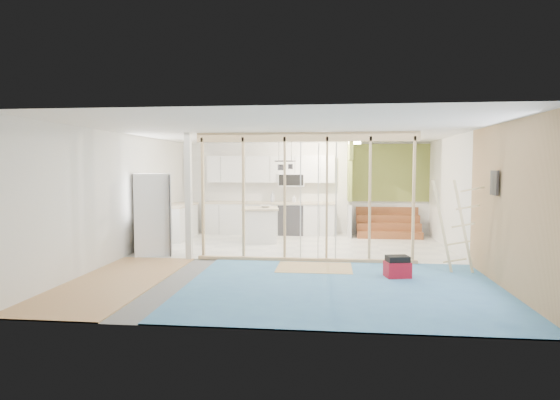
# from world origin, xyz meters

# --- Properties ---
(room) EXTENTS (7.01, 8.01, 2.61)m
(room) POSITION_xyz_m (0.00, 0.00, 1.30)
(room) COLOR slate
(room) RESTS_ON ground
(floor_overlays) EXTENTS (7.00, 8.00, 0.03)m
(floor_overlays) POSITION_xyz_m (0.07, 0.06, 0.01)
(floor_overlays) COLOR silver
(floor_overlays) RESTS_ON room
(stud_frame) EXTENTS (4.66, 0.14, 2.60)m
(stud_frame) POSITION_xyz_m (-0.22, -0.00, 1.58)
(stud_frame) COLOR tan
(stud_frame) RESTS_ON room
(base_cabinets) EXTENTS (4.45, 2.24, 0.93)m
(base_cabinets) POSITION_xyz_m (-1.61, 3.36, 0.47)
(base_cabinets) COLOR silver
(base_cabinets) RESTS_ON room
(upper_cabinets) EXTENTS (3.60, 0.41, 0.85)m
(upper_cabinets) POSITION_xyz_m (-0.84, 3.82, 1.82)
(upper_cabinets) COLOR silver
(upper_cabinets) RESTS_ON room
(green_partition) EXTENTS (2.25, 1.51, 2.60)m
(green_partition) POSITION_xyz_m (2.04, 3.66, 0.94)
(green_partition) COLOR olive
(green_partition) RESTS_ON room
(pot_rack) EXTENTS (0.52, 0.52, 0.72)m
(pot_rack) POSITION_xyz_m (-0.31, 1.89, 2.00)
(pot_rack) COLOR black
(pot_rack) RESTS_ON room
(sheathing_panel) EXTENTS (0.02, 4.00, 2.60)m
(sheathing_panel) POSITION_xyz_m (3.48, -2.00, 1.30)
(sheathing_panel) COLOR tan
(sheathing_panel) RESTS_ON room
(electrical_panel) EXTENTS (0.04, 0.30, 0.40)m
(electrical_panel) POSITION_xyz_m (3.43, -1.40, 1.65)
(electrical_panel) COLOR #37363B
(electrical_panel) RESTS_ON room
(ceiling_light) EXTENTS (0.32, 0.32, 0.08)m
(ceiling_light) POSITION_xyz_m (1.40, 3.00, 2.54)
(ceiling_light) COLOR #FFEABF
(ceiling_light) RESTS_ON room
(fridge) EXTENTS (1.02, 0.98, 1.77)m
(fridge) POSITION_xyz_m (-3.05, 0.45, 0.88)
(fridge) COLOR white
(fridge) RESTS_ON room
(island) EXTENTS (1.04, 1.04, 0.89)m
(island) POSITION_xyz_m (-0.98, 2.29, 0.44)
(island) COLOR white
(island) RESTS_ON room
(bowl) EXTENTS (0.27, 0.27, 0.06)m
(bowl) POSITION_xyz_m (-0.83, 2.26, 0.92)
(bowl) COLOR beige
(bowl) RESTS_ON island
(soap_bottle_a) EXTENTS (0.12, 0.12, 0.30)m
(soap_bottle_a) POSITION_xyz_m (-0.84, 3.72, 1.08)
(soap_bottle_a) COLOR #AAADBD
(soap_bottle_a) RESTS_ON base_cabinets
(soap_bottle_b) EXTENTS (0.11, 0.12, 0.19)m
(soap_bottle_b) POSITION_xyz_m (-0.22, 3.73, 1.03)
(soap_bottle_b) COLOR silver
(soap_bottle_b) RESTS_ON base_cabinets
(toolbox) EXTENTS (0.47, 0.39, 0.39)m
(toolbox) POSITION_xyz_m (1.94, -1.20, 0.19)
(toolbox) COLOR maroon
(toolbox) RESTS_ON room
(ladder) EXTENTS (0.90, 0.09, 1.67)m
(ladder) POSITION_xyz_m (3.02, -0.70, 0.85)
(ladder) COLOR #DBC286
(ladder) RESTS_ON room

